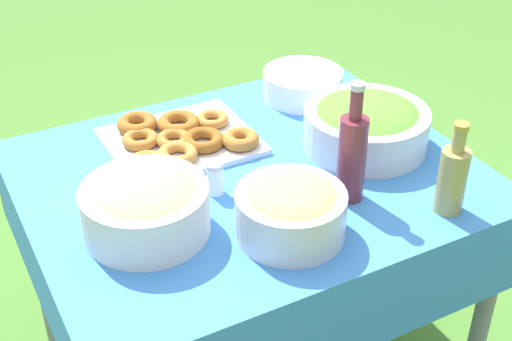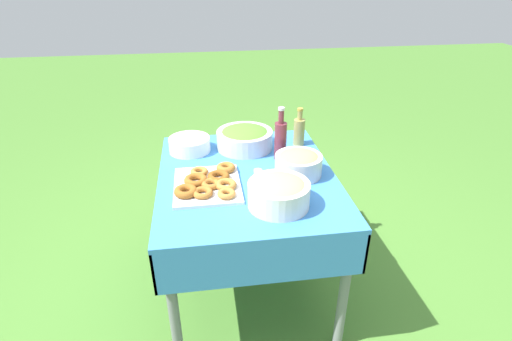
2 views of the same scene
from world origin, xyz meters
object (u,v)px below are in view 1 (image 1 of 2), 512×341
at_px(olive_oil_bottle, 452,177).
at_px(bread_bowl, 291,209).
at_px(wine_bottle, 352,155).
at_px(pasta_bowl, 145,205).
at_px(plate_stack, 303,84).
at_px(donut_platter, 180,138).
at_px(salad_bowl, 366,124).

distance_m(olive_oil_bottle, bread_bowl, 0.39).
height_order(olive_oil_bottle, wine_bottle, wine_bottle).
relative_size(pasta_bowl, plate_stack, 1.18).
relative_size(pasta_bowl, wine_bottle, 0.93).
bearing_deg(donut_platter, pasta_bowl, -124.13).
xyz_separation_m(donut_platter, olive_oil_bottle, (0.45, -0.57, 0.07)).
bearing_deg(wine_bottle, pasta_bowl, 167.94).
distance_m(pasta_bowl, plate_stack, 0.78).
bearing_deg(pasta_bowl, donut_platter, 55.87).
bearing_deg(olive_oil_bottle, bread_bowl, 165.95).
distance_m(salad_bowl, bread_bowl, 0.45).
height_order(pasta_bowl, plate_stack, pasta_bowl).
distance_m(salad_bowl, wine_bottle, 0.26).
relative_size(pasta_bowl, donut_platter, 0.73).
distance_m(plate_stack, wine_bottle, 0.55).
relative_size(olive_oil_bottle, wine_bottle, 0.76).
relative_size(salad_bowl, wine_bottle, 1.09).
xyz_separation_m(salad_bowl, bread_bowl, (-0.38, -0.24, 0.00)).
bearing_deg(pasta_bowl, plate_stack, 31.84).
height_order(salad_bowl, pasta_bowl, pasta_bowl).
height_order(plate_stack, bread_bowl, bread_bowl).
bearing_deg(pasta_bowl, salad_bowl, 6.90).
distance_m(salad_bowl, pasta_bowl, 0.66).
relative_size(pasta_bowl, bread_bowl, 1.15).
distance_m(olive_oil_bottle, wine_bottle, 0.24).
bearing_deg(donut_platter, plate_stack, 11.74).
distance_m(salad_bowl, olive_oil_bottle, 0.34).
height_order(olive_oil_bottle, bread_bowl, olive_oil_bottle).
bearing_deg(bread_bowl, plate_stack, 56.51).
bearing_deg(olive_oil_bottle, pasta_bowl, 158.84).
height_order(donut_platter, plate_stack, plate_stack).
bearing_deg(bread_bowl, wine_bottle, 16.19).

